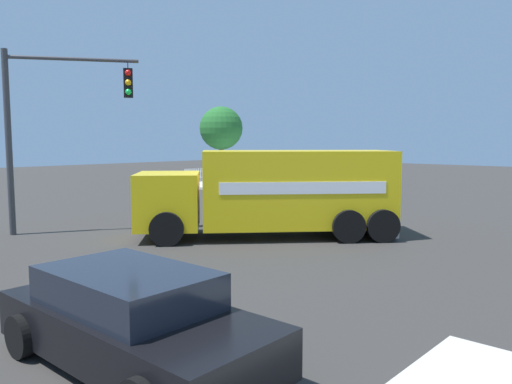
% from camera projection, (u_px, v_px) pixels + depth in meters
% --- Properties ---
extents(ground_plane, '(100.00, 100.00, 0.00)m').
position_uv_depth(ground_plane, '(327.00, 231.00, 17.15)').
color(ground_plane, '#33302D').
extents(sidewalk_corner_near, '(10.99, 10.99, 0.14)m').
position_uv_depth(sidewalk_corner_near, '(278.00, 184.00, 34.46)').
color(sidewalk_corner_near, beige).
rests_on(sidewalk_corner_near, ground).
extents(delivery_truck, '(7.56, 7.31, 2.74)m').
position_uv_depth(delivery_truck, '(274.00, 192.00, 16.00)').
color(delivery_truck, yellow).
rests_on(delivery_truck, ground).
extents(traffic_light_secondary, '(3.52, 2.48, 5.94)m').
position_uv_depth(traffic_light_secondary, '(51.00, 114.00, 16.31)').
color(traffic_light_secondary, '#38383D').
rests_on(traffic_light_secondary, ground).
extents(sedan_black, '(2.09, 4.32, 1.31)m').
position_uv_depth(sedan_black, '(133.00, 320.00, 6.84)').
color(sedan_black, black).
rests_on(sedan_black, ground).
extents(pedestrian_near_corner, '(0.48, 0.36, 1.68)m').
position_uv_depth(pedestrian_near_corner, '(285.00, 168.00, 36.72)').
color(pedestrian_near_corner, '#4C4C51').
rests_on(pedestrian_near_corner, sidewalk_corner_near).
extents(picket_fence_run, '(7.84, 0.05, 0.95)m').
position_uv_depth(picket_fence_run, '(225.00, 173.00, 37.90)').
color(picket_fence_run, silver).
rests_on(picket_fence_run, sidewalk_corner_near).
extents(shade_tree_near, '(3.15, 3.15, 5.40)m').
position_uv_depth(shade_tree_near, '(221.00, 128.00, 36.84)').
color(shade_tree_near, brown).
rests_on(shade_tree_near, sidewalk_corner_near).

